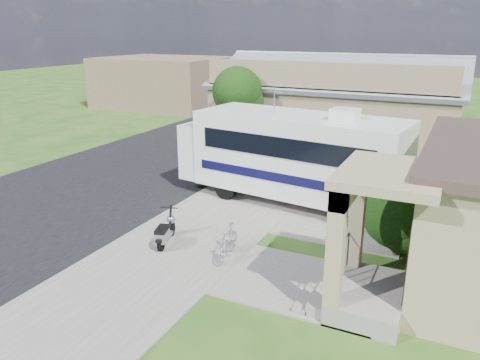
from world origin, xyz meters
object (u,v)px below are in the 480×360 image
at_px(shrub, 402,211).
at_px(van, 274,106).
at_px(motorhome, 291,154).
at_px(scooter, 165,232).
at_px(garden_hose, 341,272).
at_px(pickup_truck, 228,126).
at_px(bicycle, 228,244).

xyz_separation_m(shrub, van, (-11.47, 18.86, -0.48)).
height_order(motorhome, van, motorhome).
distance_m(motorhome, van, 17.53).
bearing_deg(shrub, motorhome, 146.56).
height_order(motorhome, shrub, motorhome).
bearing_deg(scooter, shrub, 3.18).
relative_size(shrub, garden_hose, 5.91).
relative_size(van, garden_hose, 13.54).
bearing_deg(motorhome, pickup_truck, 137.50).
bearing_deg(pickup_truck, shrub, 132.52).
bearing_deg(motorhome, van, 121.09).
bearing_deg(shrub, scooter, -159.35).
xyz_separation_m(bicycle, garden_hose, (3.12, 0.44, -0.37)).
bearing_deg(scooter, van, 86.03).
distance_m(scooter, van, 21.86).
height_order(shrub, pickup_truck, shrub).
xyz_separation_m(shrub, bicycle, (-4.31, -2.30, -0.90)).
bearing_deg(garden_hose, shrub, 57.47).
bearing_deg(pickup_truck, garden_hose, 124.76).
bearing_deg(scooter, motorhome, 51.54).
height_order(motorhome, bicycle, motorhome).
height_order(motorhome, pickup_truck, motorhome).
distance_m(bicycle, pickup_truck, 14.67).
bearing_deg(garden_hose, bicycle, -171.92).
bearing_deg(motorhome, bicycle, -82.50).
distance_m(motorhome, pickup_truck, 10.37).
relative_size(shrub, pickup_truck, 0.42).
distance_m(pickup_truck, garden_hose, 16.01).
bearing_deg(pickup_truck, bicycle, 114.02).
distance_m(van, garden_hose, 23.14).
relative_size(shrub, bicycle, 1.71).
relative_size(shrub, van, 0.44).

